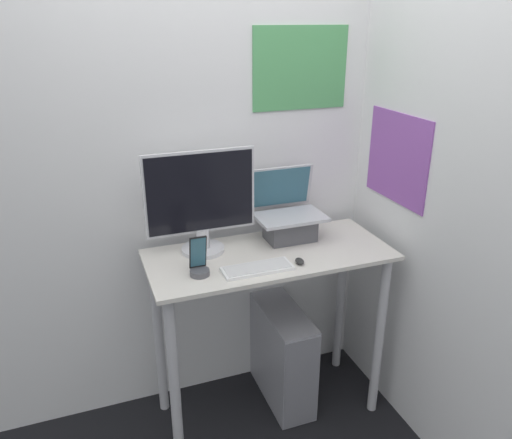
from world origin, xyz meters
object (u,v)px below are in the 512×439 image
at_px(laptop, 289,220).
at_px(mouse, 300,261).
at_px(keyboard, 257,268).
at_px(monitor, 201,204).
at_px(computer_tower, 282,355).
at_px(cell_phone, 199,265).

distance_m(laptop, mouse, 0.30).
distance_m(keyboard, mouse, 0.20).
relative_size(monitor, keyboard, 1.65).
xyz_separation_m(mouse, computer_tower, (0.02, 0.22, -0.67)).
relative_size(mouse, computer_tower, 0.10).
relative_size(laptop, mouse, 6.08).
distance_m(keyboard, computer_tower, 0.73).
relative_size(monitor, mouse, 9.07).
xyz_separation_m(monitor, mouse, (0.37, -0.28, -0.22)).
height_order(laptop, mouse, laptop).
height_order(mouse, computer_tower, mouse).
distance_m(mouse, computer_tower, 0.70).
distance_m(monitor, computer_tower, 0.98).
xyz_separation_m(monitor, computer_tower, (0.40, -0.07, -0.89)).
height_order(keyboard, cell_phone, cell_phone).
bearing_deg(computer_tower, laptop, 54.51).
relative_size(keyboard, mouse, 5.51).
height_order(laptop, keyboard, laptop).
xyz_separation_m(keyboard, computer_tower, (0.22, 0.21, -0.66)).
distance_m(keyboard, cell_phone, 0.26).
height_order(keyboard, mouse, mouse).
bearing_deg(cell_phone, monitor, 71.65).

